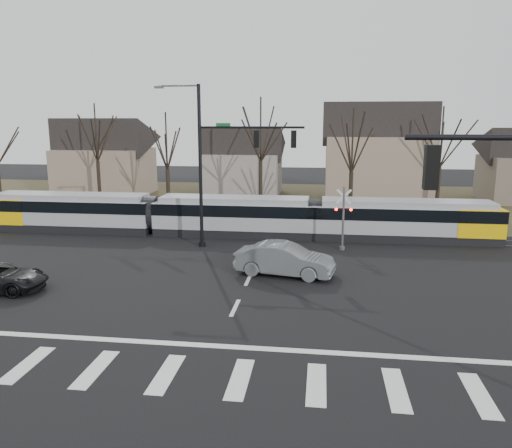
# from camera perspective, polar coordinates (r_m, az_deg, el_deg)

# --- Properties ---
(ground) EXTENTS (140.00, 140.00, 0.00)m
(ground) POSITION_cam_1_polar(r_m,az_deg,el_deg) (20.20, -3.41, -11.59)
(ground) COLOR black
(grass_verge) EXTENTS (140.00, 28.00, 0.01)m
(grass_verge) POSITION_cam_1_polar(r_m,az_deg,el_deg) (50.96, 3.38, 2.66)
(grass_verge) COLOR #38331E
(grass_verge) RESTS_ON ground
(crosswalk) EXTENTS (27.00, 2.60, 0.01)m
(crosswalk) POSITION_cam_1_polar(r_m,az_deg,el_deg) (16.68, -6.11, -16.91)
(crosswalk) COLOR silver
(crosswalk) RESTS_ON ground
(stop_line) EXTENTS (28.00, 0.35, 0.01)m
(stop_line) POSITION_cam_1_polar(r_m,az_deg,el_deg) (18.59, -4.48, -13.73)
(stop_line) COLOR silver
(stop_line) RESTS_ON ground
(lane_dashes) EXTENTS (0.18, 30.00, 0.01)m
(lane_dashes) POSITION_cam_1_polar(r_m,az_deg,el_deg) (35.31, 1.49, -1.37)
(lane_dashes) COLOR silver
(lane_dashes) RESTS_ON ground
(rail_pair) EXTENTS (90.00, 1.52, 0.06)m
(rail_pair) POSITION_cam_1_polar(r_m,az_deg,el_deg) (35.11, 1.45, -1.40)
(rail_pair) COLOR #59595E
(rail_pair) RESTS_ON ground
(tram) EXTENTS (36.27, 2.69, 2.75)m
(tram) POSITION_cam_1_polar(r_m,az_deg,el_deg) (35.37, -2.73, 1.11)
(tram) COLOR gray
(tram) RESTS_ON ground
(sedan) EXTENTS (3.65, 5.81, 1.70)m
(sedan) POSITION_cam_1_polar(r_m,az_deg,el_deg) (26.27, 3.29, -4.07)
(sedan) COLOR slate
(sedan) RESTS_ON ground
(signal_pole_far) EXTENTS (9.28, 0.44, 10.20)m
(signal_pole_far) POSITION_cam_1_polar(r_m,az_deg,el_deg) (31.37, -3.56, 7.50)
(signal_pole_far) COLOR black
(signal_pole_far) RESTS_ON ground
(rail_crossing_signal) EXTENTS (1.08, 0.36, 4.00)m
(rail_crossing_signal) POSITION_cam_1_polar(r_m,az_deg,el_deg) (31.63, 9.93, 0.40)
(rail_crossing_signal) COLOR #59595B
(rail_crossing_signal) RESTS_ON ground
(tree_row) EXTENTS (59.20, 7.20, 10.00)m
(tree_row) POSITION_cam_1_polar(r_m,az_deg,el_deg) (44.34, 5.49, 7.78)
(tree_row) COLOR black
(tree_row) RESTS_ON ground
(house_a) EXTENTS (9.72, 8.64, 8.60)m
(house_a) POSITION_cam_1_polar(r_m,az_deg,el_deg) (57.40, -16.93, 7.67)
(house_a) COLOR #826F5E
(house_a) RESTS_ON ground
(house_b) EXTENTS (8.64, 7.56, 7.65)m
(house_b) POSITION_cam_1_polar(r_m,az_deg,el_deg) (55.03, -1.50, 7.49)
(house_b) COLOR gray
(house_b) RESTS_ON ground
(house_c) EXTENTS (10.80, 8.64, 10.10)m
(house_c) POSITION_cam_1_polar(r_m,az_deg,el_deg) (51.57, 13.67, 8.30)
(house_c) COLOR #826F5E
(house_c) RESTS_ON ground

